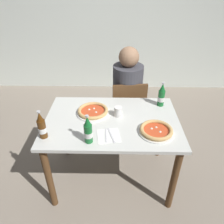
# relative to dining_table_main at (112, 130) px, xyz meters

# --- Properties ---
(ground_plane) EXTENTS (8.00, 8.00, 0.00)m
(ground_plane) POSITION_rel_dining_table_main_xyz_m (0.00, 0.00, -0.64)
(ground_plane) COLOR gray
(back_wall_tiled) EXTENTS (7.00, 0.10, 2.60)m
(back_wall_tiled) POSITION_rel_dining_table_main_xyz_m (0.00, 2.20, 0.66)
(back_wall_tiled) COLOR silver
(back_wall_tiled) RESTS_ON ground_plane
(dining_table_main) EXTENTS (1.20, 0.80, 0.75)m
(dining_table_main) POSITION_rel_dining_table_main_xyz_m (0.00, 0.00, 0.00)
(dining_table_main) COLOR silver
(dining_table_main) RESTS_ON ground_plane
(chair_behind_table) EXTENTS (0.44, 0.44, 0.85)m
(chair_behind_table) POSITION_rel_dining_table_main_xyz_m (0.18, 0.61, -0.15)
(chair_behind_table) COLOR brown
(chair_behind_table) RESTS_ON ground_plane
(diner_seated) EXTENTS (0.34, 0.34, 1.21)m
(diner_seated) POSITION_rel_dining_table_main_xyz_m (0.17, 0.66, -0.05)
(diner_seated) COLOR #2D3342
(diner_seated) RESTS_ON ground_plane
(pizza_margherita_near) EXTENTS (0.29, 0.29, 0.04)m
(pizza_margherita_near) POSITION_rel_dining_table_main_xyz_m (0.37, -0.17, 0.14)
(pizza_margherita_near) COLOR white
(pizza_margherita_near) RESTS_ON dining_table_main
(pizza_marinara_far) EXTENTS (0.31, 0.31, 0.04)m
(pizza_marinara_far) POSITION_rel_dining_table_main_xyz_m (-0.18, 0.11, 0.14)
(pizza_marinara_far) COLOR white
(pizza_marinara_far) RESTS_ON dining_table_main
(beer_bottle_left) EXTENTS (0.07, 0.07, 0.25)m
(beer_bottle_left) POSITION_rel_dining_table_main_xyz_m (-0.17, -0.29, 0.22)
(beer_bottle_left) COLOR #196B2D
(beer_bottle_left) RESTS_ON dining_table_main
(beer_bottle_center) EXTENTS (0.07, 0.07, 0.25)m
(beer_bottle_center) POSITION_rel_dining_table_main_xyz_m (-0.54, -0.25, 0.22)
(beer_bottle_center) COLOR #512D0F
(beer_bottle_center) RESTS_ON dining_table_main
(beer_bottle_right) EXTENTS (0.07, 0.07, 0.25)m
(beer_bottle_right) POSITION_rel_dining_table_main_xyz_m (0.47, 0.26, 0.22)
(beer_bottle_right) COLOR #196B2D
(beer_bottle_right) RESTS_ON dining_table_main
(napkin_with_cutlery) EXTENTS (0.21, 0.21, 0.01)m
(napkin_with_cutlery) POSITION_rel_dining_table_main_xyz_m (-0.02, -0.23, 0.12)
(napkin_with_cutlery) COLOR white
(napkin_with_cutlery) RESTS_ON dining_table_main
(paper_cup) EXTENTS (0.07, 0.07, 0.09)m
(paper_cup) POSITION_rel_dining_table_main_xyz_m (0.06, 0.06, 0.16)
(paper_cup) COLOR white
(paper_cup) RESTS_ON dining_table_main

